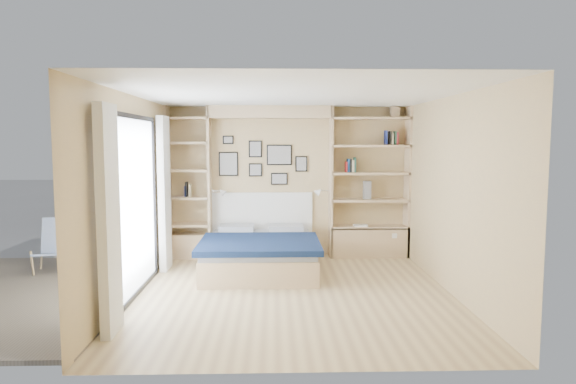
{
  "coord_description": "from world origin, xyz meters",
  "views": [
    {
      "loc": [
        -0.25,
        -6.37,
        1.93
      ],
      "look_at": [
        -0.04,
        0.9,
        1.21
      ],
      "focal_mm": 32.0,
      "sensor_mm": 36.0,
      "label": 1
    }
  ],
  "objects": [
    {
      "name": "deck_chair",
      "position": [
        -3.51,
        1.26,
        0.38
      ],
      "size": [
        0.6,
        0.85,
        0.79
      ],
      "rotation": [
        0.0,
        0.0,
        0.18
      ],
      "color": "tan",
      "rests_on": "ground"
    },
    {
      "name": "deck",
      "position": [
        -3.6,
        0.0,
        0.0
      ],
      "size": [
        3.2,
        4.0,
        0.05
      ],
      "primitive_type": "cube",
      "color": "#716453",
      "rests_on": "ground"
    },
    {
      "name": "photo_gallery",
      "position": [
        -0.45,
        2.22,
        1.6
      ],
      "size": [
        1.48,
        0.02,
        0.82
      ],
      "color": "black",
      "rests_on": "ground"
    },
    {
      "name": "room_shell",
      "position": [
        -0.39,
        1.52,
        1.08
      ],
      "size": [
        4.5,
        4.5,
        4.5
      ],
      "color": "tan",
      "rests_on": "ground"
    },
    {
      "name": "reading_lamps",
      "position": [
        -0.3,
        2.0,
        1.1
      ],
      "size": [
        1.92,
        0.12,
        0.15
      ],
      "color": "silver",
      "rests_on": "ground"
    },
    {
      "name": "shelf_decor",
      "position": [
        1.09,
        2.07,
        1.68
      ],
      "size": [
        3.55,
        0.23,
        2.03
      ],
      "color": "#A51E1E",
      "rests_on": "ground"
    },
    {
      "name": "bed",
      "position": [
        -0.45,
        1.2,
        0.27
      ],
      "size": [
        1.71,
        2.1,
        1.07
      ],
      "color": "beige",
      "rests_on": "ground"
    },
    {
      "name": "ground",
      "position": [
        0.0,
        0.0,
        0.0
      ],
      "size": [
        4.5,
        4.5,
        0.0
      ],
      "primitive_type": "plane",
      "color": "tan",
      "rests_on": "ground"
    }
  ]
}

